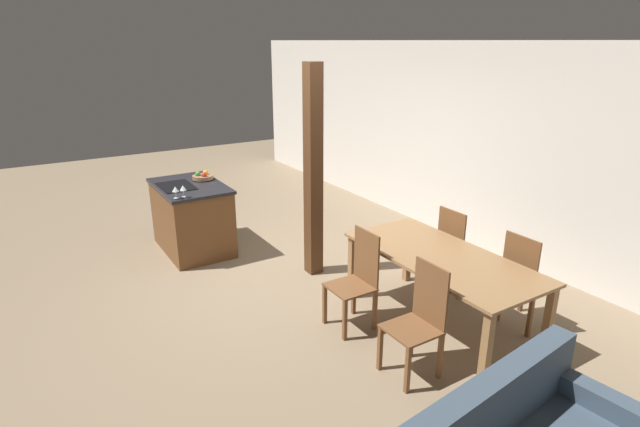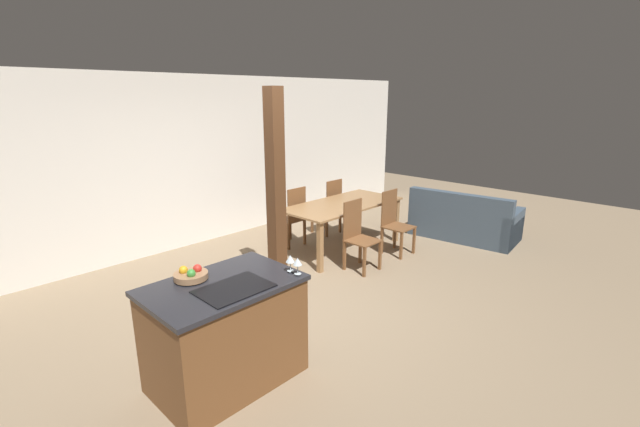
{
  "view_description": "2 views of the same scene",
  "coord_description": "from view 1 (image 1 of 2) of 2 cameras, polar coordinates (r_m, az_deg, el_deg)",
  "views": [
    {
      "loc": [
        4.87,
        -2.45,
        2.7
      ],
      "look_at": [
        0.6,
        0.2,
        0.95
      ],
      "focal_mm": 28.0,
      "sensor_mm": 36.0,
      "label": 1
    },
    {
      "loc": [
        -3.12,
        -3.38,
        2.39
      ],
      "look_at": [
        0.6,
        0.2,
        0.95
      ],
      "focal_mm": 24.0,
      "sensor_mm": 36.0,
      "label": 2
    }
  ],
  "objects": [
    {
      "name": "wine_glass_near",
      "position": [
        6.14,
        -16.21,
        2.66
      ],
      "size": [
        0.08,
        0.08,
        0.15
      ],
      "color": "silver",
      "rests_on": "kitchen_island"
    },
    {
      "name": "dining_chair_far_left",
      "position": [
        5.75,
        15.33,
        -3.99
      ],
      "size": [
        0.4,
        0.4,
        0.98
      ],
      "rotation": [
        0.0,
        0.0,
        3.14
      ],
      "color": "brown",
      "rests_on": "ground_plane"
    },
    {
      "name": "timber_post",
      "position": [
        5.77,
        -0.78,
        4.58
      ],
      "size": [
        0.17,
        0.17,
        2.48
      ],
      "color": "#4C2D19",
      "rests_on": "ground_plane"
    },
    {
      "name": "dining_table",
      "position": [
        4.95,
        13.75,
        -5.67
      ],
      "size": [
        1.96,
        0.92,
        0.75
      ],
      "color": "olive",
      "rests_on": "ground_plane"
    },
    {
      "name": "wall_back",
      "position": [
        7.29,
        15.27,
        7.86
      ],
      "size": [
        11.2,
        0.08,
        2.7
      ],
      "color": "silver",
      "rests_on": "ground_plane"
    },
    {
      "name": "kitchen_island",
      "position": [
        6.88,
        -14.41,
        -0.42
      ],
      "size": [
        1.23,
        0.82,
        0.92
      ],
      "color": "brown",
      "rests_on": "ground_plane"
    },
    {
      "name": "fruit_bowl",
      "position": [
        6.94,
        -13.25,
        4.15
      ],
      "size": [
        0.28,
        0.28,
        0.11
      ],
      "color": "#99704C",
      "rests_on": "kitchen_island"
    },
    {
      "name": "wine_glass_middle",
      "position": [
        6.16,
        -15.38,
        2.8
      ],
      "size": [
        0.08,
        0.08,
        0.15
      ],
      "color": "silver",
      "rests_on": "kitchen_island"
    },
    {
      "name": "dining_chair_near_left",
      "position": [
        4.91,
        4.24,
        -7.44
      ],
      "size": [
        0.4,
        0.4,
        0.98
      ],
      "color": "brown",
      "rests_on": "ground_plane"
    },
    {
      "name": "ground_plane",
      "position": [
        6.08,
        -4.62,
        -7.22
      ],
      "size": [
        16.0,
        16.0,
        0.0
      ],
      "primitive_type": "plane",
      "color": "#847056"
    },
    {
      "name": "dining_chair_far_right",
      "position": [
        5.26,
        22.34,
        -7.07
      ],
      "size": [
        0.4,
        0.4,
        0.98
      ],
      "rotation": [
        0.0,
        0.0,
        3.14
      ],
      "color": "brown",
      "rests_on": "ground_plane"
    },
    {
      "name": "dining_chair_near_right",
      "position": [
        4.32,
        11.27,
        -11.78
      ],
      "size": [
        0.4,
        0.4,
        0.98
      ],
      "color": "brown",
      "rests_on": "ground_plane"
    }
  ]
}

